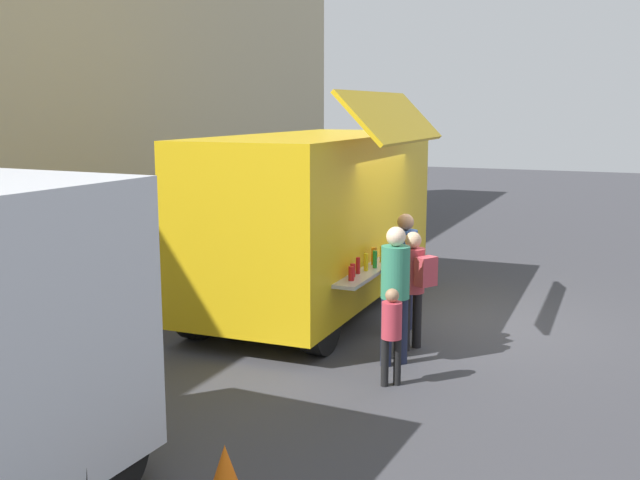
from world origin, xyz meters
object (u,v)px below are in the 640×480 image
at_px(customer_front_ordering, 404,262).
at_px(customer_mid_with_backpack, 414,278).
at_px(child_near_queue, 392,328).
at_px(customer_rear_waiting, 395,283).
at_px(food_truck_main, 318,215).
at_px(traffic_cone_orange, 225,476).
at_px(trash_bin, 286,237).

distance_m(customer_front_ordering, customer_mid_with_backpack, 0.86).
distance_m(customer_front_ordering, child_near_queue, 2.27).
bearing_deg(child_near_queue, customer_front_ordering, -24.30).
distance_m(customer_mid_with_backpack, customer_rear_waiting, 0.69).
relative_size(food_truck_main, customer_mid_with_backpack, 3.52).
bearing_deg(traffic_cone_orange, customer_rear_waiting, -3.33).
relative_size(food_truck_main, customer_front_ordering, 3.26).
bearing_deg(customer_rear_waiting, child_near_queue, 146.30).
relative_size(customer_rear_waiting, child_near_queue, 1.52).
height_order(customer_rear_waiting, child_near_queue, customer_rear_waiting).
bearing_deg(traffic_cone_orange, customer_mid_with_backpack, -3.56).
bearing_deg(food_truck_main, customer_rear_waiting, -138.02).
xyz_separation_m(food_truck_main, customer_rear_waiting, (-2.16, -1.99, -0.48)).
height_order(food_truck_main, customer_rear_waiting, food_truck_main).
relative_size(trash_bin, customer_rear_waiting, 0.51).
xyz_separation_m(traffic_cone_orange, child_near_queue, (3.19, -0.42, 0.43)).
bearing_deg(customer_rear_waiting, traffic_cone_orange, 128.38).
bearing_deg(food_truck_main, customer_front_ordering, -113.54).
relative_size(customer_front_ordering, customer_mid_with_backpack, 1.08).
height_order(traffic_cone_orange, customer_mid_with_backpack, customer_mid_with_backpack).
relative_size(traffic_cone_orange, customer_rear_waiting, 0.31).
bearing_deg(customer_mid_with_backpack, child_near_queue, 125.37).
bearing_deg(trash_bin, customer_front_ordering, -137.42).
xyz_separation_m(food_truck_main, traffic_cone_orange, (-6.08, -1.77, -1.28)).
relative_size(trash_bin, child_near_queue, 0.78).
height_order(traffic_cone_orange, customer_front_ordering, customer_front_ordering).
bearing_deg(trash_bin, customer_rear_waiting, -143.39).
xyz_separation_m(customer_front_ordering, child_near_queue, (-2.19, -0.51, -0.33)).
bearing_deg(customer_front_ordering, trash_bin, -32.66).
bearing_deg(customer_mid_with_backpack, food_truck_main, -5.89).
height_order(food_truck_main, customer_mid_with_backpack, food_truck_main).
relative_size(trash_bin, customer_front_ordering, 0.53).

